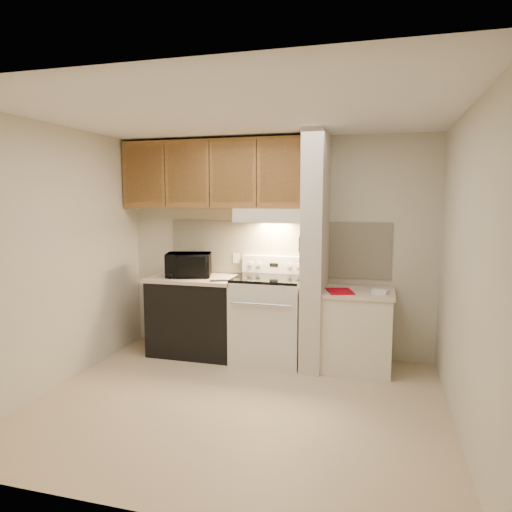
% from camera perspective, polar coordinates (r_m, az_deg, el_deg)
% --- Properties ---
extents(floor, '(3.60, 3.60, 0.00)m').
position_cam_1_polar(floor, '(4.26, -2.30, -17.94)').
color(floor, '#CCB391').
rests_on(floor, ground).
extents(ceiling, '(3.60, 3.60, 0.00)m').
position_cam_1_polar(ceiling, '(3.92, -2.49, 17.36)').
color(ceiling, white).
rests_on(ceiling, wall_back).
extents(wall_back, '(3.60, 2.50, 0.02)m').
position_cam_1_polar(wall_back, '(5.33, 2.51, 1.16)').
color(wall_back, beige).
rests_on(wall_back, floor).
extents(wall_left, '(0.02, 3.00, 2.50)m').
position_cam_1_polar(wall_left, '(4.76, -23.52, -0.15)').
color(wall_left, beige).
rests_on(wall_left, floor).
extents(wall_right, '(0.02, 3.00, 2.50)m').
position_cam_1_polar(wall_right, '(3.77, 24.71, -1.98)').
color(wall_right, beige).
rests_on(wall_right, floor).
extents(backsplash, '(2.60, 0.02, 0.63)m').
position_cam_1_polar(backsplash, '(5.32, 2.48, 0.99)').
color(backsplash, white).
rests_on(backsplash, wall_back).
extents(range_body, '(0.76, 0.65, 0.92)m').
position_cam_1_polar(range_body, '(5.15, 1.60, -8.01)').
color(range_body, silver).
rests_on(range_body, floor).
extents(oven_window, '(0.50, 0.01, 0.30)m').
position_cam_1_polar(oven_window, '(4.84, 0.70, -8.50)').
color(oven_window, black).
rests_on(oven_window, range_body).
extents(oven_handle, '(0.65, 0.02, 0.02)m').
position_cam_1_polar(oven_handle, '(4.75, 0.59, -6.06)').
color(oven_handle, silver).
rests_on(oven_handle, range_body).
extents(cooktop, '(0.74, 0.64, 0.03)m').
position_cam_1_polar(cooktop, '(5.04, 1.62, -2.79)').
color(cooktop, black).
rests_on(cooktop, range_body).
extents(range_backguard, '(0.76, 0.08, 0.20)m').
position_cam_1_polar(range_backguard, '(5.30, 2.35, -1.05)').
color(range_backguard, silver).
rests_on(range_backguard, range_body).
extents(range_display, '(0.10, 0.01, 0.04)m').
position_cam_1_polar(range_display, '(5.26, 2.25, -1.11)').
color(range_display, black).
rests_on(range_display, range_backguard).
extents(range_knob_left_outer, '(0.05, 0.02, 0.05)m').
position_cam_1_polar(range_knob_left_outer, '(5.33, -0.69, -1.01)').
color(range_knob_left_outer, silver).
rests_on(range_knob_left_outer, range_backguard).
extents(range_knob_left_inner, '(0.05, 0.02, 0.05)m').
position_cam_1_polar(range_knob_left_inner, '(5.30, 0.34, -1.05)').
color(range_knob_left_inner, silver).
rests_on(range_knob_left_inner, range_backguard).
extents(range_knob_right_inner, '(0.05, 0.02, 0.05)m').
position_cam_1_polar(range_knob_right_inner, '(5.22, 4.17, -1.19)').
color(range_knob_right_inner, silver).
rests_on(range_knob_right_inner, range_backguard).
extents(range_knob_right_outer, '(0.05, 0.02, 0.05)m').
position_cam_1_polar(range_knob_right_outer, '(5.20, 5.25, -1.23)').
color(range_knob_right_outer, silver).
rests_on(range_knob_right_outer, range_backguard).
extents(dishwasher_front, '(1.00, 0.63, 0.87)m').
position_cam_1_polar(dishwasher_front, '(5.43, -7.51, -7.53)').
color(dishwasher_front, black).
rests_on(dishwasher_front, floor).
extents(left_countertop, '(1.04, 0.67, 0.04)m').
position_cam_1_polar(left_countertop, '(5.33, -7.59, -2.80)').
color(left_countertop, beige).
rests_on(left_countertop, dishwasher_front).
extents(spoon_rest, '(0.21, 0.13, 0.01)m').
position_cam_1_polar(spoon_rest, '(5.02, -4.66, -3.08)').
color(spoon_rest, black).
rests_on(spoon_rest, left_countertop).
extents(teal_jar, '(0.12, 0.12, 0.11)m').
position_cam_1_polar(teal_jar, '(5.62, -9.00, -1.56)').
color(teal_jar, '#276B69').
rests_on(teal_jar, left_countertop).
extents(outlet, '(0.08, 0.01, 0.12)m').
position_cam_1_polar(outlet, '(5.45, -2.48, -0.29)').
color(outlet, silver).
rests_on(outlet, backsplash).
extents(microwave, '(0.58, 0.47, 0.28)m').
position_cam_1_polar(microwave, '(5.32, -8.41, -1.11)').
color(microwave, black).
rests_on(microwave, left_countertop).
extents(partition_pillar, '(0.22, 0.70, 2.50)m').
position_cam_1_polar(partition_pillar, '(4.90, 7.42, 0.58)').
color(partition_pillar, beige).
rests_on(partition_pillar, floor).
extents(pillar_trim, '(0.01, 0.70, 0.04)m').
position_cam_1_polar(pillar_trim, '(4.91, 6.09, 1.20)').
color(pillar_trim, olive).
rests_on(pillar_trim, partition_pillar).
extents(knife_strip, '(0.02, 0.42, 0.04)m').
position_cam_1_polar(knife_strip, '(4.86, 5.93, 1.38)').
color(knife_strip, black).
rests_on(knife_strip, partition_pillar).
extents(knife_blade_a, '(0.01, 0.03, 0.16)m').
position_cam_1_polar(knife_blade_a, '(4.73, 5.48, 0.01)').
color(knife_blade_a, silver).
rests_on(knife_blade_a, knife_strip).
extents(knife_handle_a, '(0.02, 0.02, 0.10)m').
position_cam_1_polar(knife_handle_a, '(4.71, 5.49, 1.82)').
color(knife_handle_a, black).
rests_on(knife_handle_a, knife_strip).
extents(knife_blade_b, '(0.01, 0.04, 0.18)m').
position_cam_1_polar(knife_blade_b, '(4.81, 5.63, -0.00)').
color(knife_blade_b, silver).
rests_on(knife_blade_b, knife_strip).
extents(knife_handle_b, '(0.02, 0.02, 0.10)m').
position_cam_1_polar(knife_handle_b, '(4.78, 5.64, 1.89)').
color(knife_handle_b, black).
rests_on(knife_handle_b, knife_strip).
extents(knife_blade_c, '(0.01, 0.04, 0.20)m').
position_cam_1_polar(knife_blade_c, '(4.89, 5.80, 0.00)').
color(knife_blade_c, silver).
rests_on(knife_blade_c, knife_strip).
extents(knife_handle_c, '(0.02, 0.02, 0.10)m').
position_cam_1_polar(knife_handle_c, '(4.87, 5.81, 1.98)').
color(knife_handle_c, black).
rests_on(knife_handle_c, knife_strip).
extents(knife_blade_d, '(0.01, 0.04, 0.16)m').
position_cam_1_polar(knife_blade_d, '(4.96, 5.94, 0.33)').
color(knife_blade_d, silver).
rests_on(knife_blade_d, knife_strip).
extents(knife_handle_d, '(0.02, 0.02, 0.10)m').
position_cam_1_polar(knife_handle_d, '(4.94, 5.95, 2.05)').
color(knife_handle_d, black).
rests_on(knife_handle_d, knife_strip).
extents(knife_blade_e, '(0.01, 0.04, 0.18)m').
position_cam_1_polar(knife_blade_e, '(5.03, 6.07, 0.31)').
color(knife_blade_e, silver).
rests_on(knife_blade_e, knife_strip).
extents(knife_handle_e, '(0.02, 0.02, 0.10)m').
position_cam_1_polar(knife_handle_e, '(5.03, 6.12, 2.14)').
color(knife_handle_e, black).
rests_on(knife_handle_e, knife_strip).
extents(oven_mitt, '(0.03, 0.10, 0.25)m').
position_cam_1_polar(oven_mitt, '(5.10, 6.20, -0.31)').
color(oven_mitt, gray).
rests_on(oven_mitt, partition_pillar).
extents(right_cab_base, '(0.70, 0.60, 0.81)m').
position_cam_1_polar(right_cab_base, '(5.03, 12.53, -9.20)').
color(right_cab_base, silver).
rests_on(right_cab_base, floor).
extents(right_countertop, '(0.74, 0.64, 0.04)m').
position_cam_1_polar(right_countertop, '(4.93, 12.67, -4.45)').
color(right_countertop, beige).
rests_on(right_countertop, right_cab_base).
extents(red_folder, '(0.33, 0.39, 0.01)m').
position_cam_1_polar(red_folder, '(4.81, 10.46, -4.35)').
color(red_folder, '#B30413').
rests_on(red_folder, right_countertop).
extents(white_box, '(0.17, 0.14, 0.04)m').
position_cam_1_polar(white_box, '(4.82, 15.24, -4.30)').
color(white_box, white).
rests_on(white_box, right_countertop).
extents(range_hood, '(0.78, 0.44, 0.15)m').
position_cam_1_polar(range_hood, '(5.09, 1.98, 5.11)').
color(range_hood, silver).
rests_on(range_hood, upper_cabinets).
extents(hood_lip, '(0.78, 0.04, 0.06)m').
position_cam_1_polar(hood_lip, '(4.89, 1.41, 4.51)').
color(hood_lip, silver).
rests_on(hood_lip, range_hood).
extents(upper_cabinets, '(2.18, 0.33, 0.77)m').
position_cam_1_polar(upper_cabinets, '(5.34, -5.22, 10.12)').
color(upper_cabinets, olive).
rests_on(upper_cabinets, wall_back).
extents(cab_door_a, '(0.46, 0.01, 0.63)m').
position_cam_1_polar(cab_door_a, '(5.54, -13.88, 9.84)').
color(cab_door_a, olive).
rests_on(cab_door_a, upper_cabinets).
extents(cab_gap_a, '(0.01, 0.01, 0.73)m').
position_cam_1_polar(cab_gap_a, '(5.41, -11.33, 9.97)').
color(cab_gap_a, black).
rests_on(cab_gap_a, upper_cabinets).
extents(cab_door_b, '(0.46, 0.01, 0.63)m').
position_cam_1_polar(cab_door_b, '(5.30, -8.64, 10.09)').
color(cab_door_b, olive).
rests_on(cab_door_b, upper_cabinets).
extents(cab_gap_b, '(0.01, 0.01, 0.73)m').
position_cam_1_polar(cab_gap_b, '(5.19, -5.85, 10.20)').
color(cab_gap_b, black).
rests_on(cab_gap_b, upper_cabinets).
extents(cab_door_c, '(0.46, 0.01, 0.63)m').
position_cam_1_polar(cab_door_c, '(5.10, -2.94, 10.28)').
color(cab_door_c, olive).
rests_on(cab_door_c, upper_cabinets).
extents(cab_gap_c, '(0.01, 0.01, 0.73)m').
position_cam_1_polar(cab_gap_c, '(5.02, 0.06, 10.34)').
color(cab_gap_c, black).
rests_on(cab_gap_c, upper_cabinets).
extents(cab_door_d, '(0.46, 0.01, 0.63)m').
position_cam_1_polar(cab_door_d, '(4.96, 3.15, 10.37)').
color(cab_door_d, olive).
rests_on(cab_door_d, upper_cabinets).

